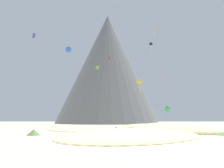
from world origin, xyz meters
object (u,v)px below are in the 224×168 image
(rock_massif, at_px, (108,70))
(kite_green_low, at_px, (167,109))
(kite_red_high, at_px, (109,59))
(kite_lime_mid, at_px, (97,68))
(kite_orange_high, at_px, (154,31))
(bush_low_patch, at_px, (96,128))
(kite_indigo_mid, at_px, (34,36))
(bush_scatter_east, at_px, (222,134))
(kite_black_mid, at_px, (151,45))
(bush_far_right, at_px, (116,128))
(bush_mid_center, at_px, (208,132))
(kite_blue_high, at_px, (68,50))
(kite_rainbow_mid, at_px, (162,76))
(bush_ridge_crest, at_px, (34,132))
(kite_yellow_low, at_px, (139,82))

(rock_massif, xyz_separation_m, kite_green_low, (25.14, -33.58, -25.16))
(kite_red_high, bearing_deg, kite_lime_mid, -14.59)
(rock_massif, relative_size, kite_orange_high, 20.63)
(kite_green_low, bearing_deg, bush_low_patch, -78.70)
(bush_low_patch, bearing_deg, kite_orange_high, 53.52)
(kite_lime_mid, distance_m, kite_indigo_mid, 38.90)
(bush_scatter_east, height_order, kite_black_mid, kite_black_mid)
(kite_black_mid, distance_m, kite_green_low, 37.13)
(bush_far_right, relative_size, kite_black_mid, 0.64)
(bush_mid_center, xyz_separation_m, kite_green_low, (9.20, 52.58, 6.45))
(bush_scatter_east, xyz_separation_m, bush_mid_center, (-0.33, 3.46, -0.02))
(bush_low_patch, height_order, kite_blue_high, kite_blue_high)
(bush_mid_center, height_order, kite_rainbow_mid, kite_rainbow_mid)
(kite_rainbow_mid, bearing_deg, kite_green_low, 158.24)
(kite_lime_mid, bearing_deg, kite_red_high, -5.80)
(bush_scatter_east, bearing_deg, bush_low_patch, 132.02)
(bush_low_patch, bearing_deg, bush_ridge_crest, -110.44)
(kite_red_high, bearing_deg, kite_rainbow_mid, -149.43)
(bush_mid_center, relative_size, rock_massif, 0.02)
(kite_orange_high, xyz_separation_m, kite_rainbow_mid, (3.05, 1.87, -19.09))
(kite_yellow_low, distance_m, kite_blue_high, 31.76)
(rock_massif, height_order, kite_green_low, rock_massif)
(rock_massif, bearing_deg, kite_black_mid, -79.19)
(kite_lime_mid, bearing_deg, kite_orange_high, 22.19)
(kite_green_low, relative_size, kite_indigo_mid, 4.89)
(bush_ridge_crest, xyz_separation_m, kite_indigo_mid, (-10.73, 24.95, 25.40))
(bush_scatter_east, distance_m, kite_yellow_low, 36.30)
(kite_blue_high, relative_size, kite_rainbow_mid, 0.99)
(bush_far_right, xyz_separation_m, bush_ridge_crest, (-12.35, -17.25, 0.14))
(bush_low_patch, xyz_separation_m, kite_yellow_low, (12.62, 11.91, 13.47))
(rock_massif, xyz_separation_m, kite_black_mid, (12.29, -64.33, -8.78))
(bush_mid_center, distance_m, kite_yellow_low, 33.12)
(bush_far_right, height_order, kite_blue_high, kite_blue_high)
(rock_massif, height_order, kite_orange_high, rock_massif)
(rock_massif, relative_size, kite_rainbow_mid, 16.74)
(bush_far_right, relative_size, kite_red_high, 0.52)
(bush_ridge_crest, height_order, kite_indigo_mid, kite_indigo_mid)
(kite_yellow_low, xyz_separation_m, kite_rainbow_mid, (12.74, 20.14, 6.60))
(bush_low_patch, distance_m, kite_blue_high, 39.37)
(bush_scatter_east, distance_m, bush_low_patch, 28.46)
(bush_ridge_crest, xyz_separation_m, kite_lime_mid, (5.54, 60.29, 25.40))
(kite_rainbow_mid, bearing_deg, bush_mid_center, 12.35)
(kite_yellow_low, height_order, kite_rainbow_mid, kite_rainbow_mid)
(rock_massif, distance_m, kite_rainbow_mid, 44.37)
(rock_massif, height_order, kite_lime_mid, rock_massif)
(kite_red_high, distance_m, kite_yellow_low, 27.62)
(kite_orange_high, height_order, kite_lime_mid, kite_orange_high)
(bush_ridge_crest, height_order, kite_lime_mid, kite_lime_mid)
(bush_mid_center, distance_m, kite_green_low, 53.77)
(kite_black_mid, relative_size, kite_rainbow_mid, 0.70)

